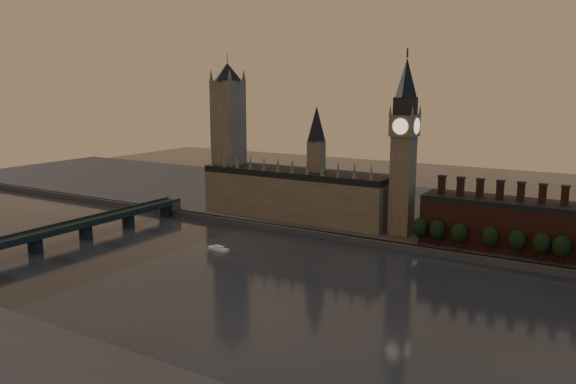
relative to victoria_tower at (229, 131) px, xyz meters
name	(u,v)px	position (x,y,z in m)	size (l,w,h in m)	color
ground	(291,295)	(120.00, -115.00, -59.09)	(900.00, 900.00, 0.00)	black
north_bank	(421,213)	(120.00, 63.04, -57.09)	(900.00, 182.00, 4.00)	#424247
palace_of_westminster	(297,191)	(55.59, -0.09, -37.46)	(130.00, 30.30, 74.00)	#80755B
victoria_tower	(229,131)	(0.00, 0.00, 0.00)	(24.00, 24.00, 108.00)	#80755B
big_ben	(404,145)	(130.00, -5.00, -2.26)	(15.00, 15.00, 107.00)	#80755B
chimney_block	(529,226)	(200.00, -5.00, -41.27)	(110.00, 25.00, 37.00)	#50261E
embankment_tree_0	(419,227)	(146.22, -20.85, -45.62)	(8.60, 8.60, 14.88)	black
embankment_tree_1	(437,230)	(155.98, -20.36, -45.62)	(8.60, 8.60, 14.88)	black
embankment_tree_2	(459,233)	(168.05, -21.39, -45.62)	(8.60, 8.60, 14.88)	black
embankment_tree_3	(490,237)	(183.76, -20.43, -45.62)	(8.60, 8.60, 14.88)	black
embankment_tree_4	(517,240)	(196.86, -20.61, -45.62)	(8.60, 8.60, 14.88)	black
embankment_tree_5	(541,243)	(208.15, -20.74, -45.62)	(8.60, 8.60, 14.88)	black
embankment_tree_6	(561,246)	(217.36, -21.06, -45.62)	(8.60, 8.60, 14.88)	black
westminster_bridge	(57,233)	(-35.00, -117.70, -51.65)	(14.00, 200.00, 11.55)	#1B2A25
river_boat	(218,249)	(50.42, -77.73, -58.06)	(13.72, 5.23, 2.68)	white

